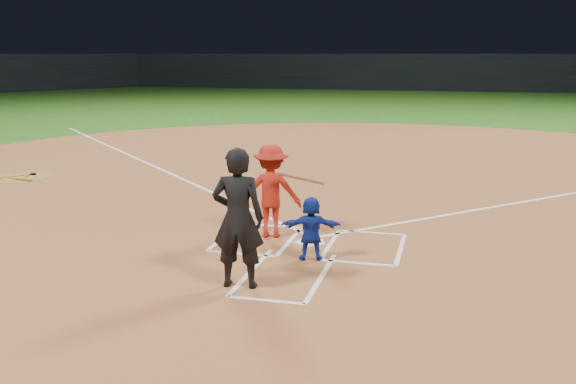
% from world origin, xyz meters
% --- Properties ---
extents(ground, '(120.00, 120.00, 0.00)m').
position_xyz_m(ground, '(0.00, 0.00, 0.00)').
color(ground, '#215515').
rests_on(ground, ground).
extents(home_plate_dirt, '(28.00, 28.00, 0.01)m').
position_xyz_m(home_plate_dirt, '(0.00, 6.00, 0.01)').
color(home_plate_dirt, brown).
rests_on(home_plate_dirt, ground).
extents(stadium_wall_far, '(80.00, 1.20, 3.20)m').
position_xyz_m(stadium_wall_far, '(0.00, 48.00, 1.60)').
color(stadium_wall_far, black).
rests_on(stadium_wall_far, ground).
extents(home_plate, '(0.60, 0.60, 0.02)m').
position_xyz_m(home_plate, '(0.00, 0.00, 0.02)').
color(home_plate, white).
rests_on(home_plate, home_plate_dirt).
extents(on_deck_circle, '(1.70, 1.70, 0.01)m').
position_xyz_m(on_deck_circle, '(-8.95, 3.93, 0.02)').
color(on_deck_circle, brown).
rests_on(on_deck_circle, home_plate_dirt).
extents(on_deck_logo, '(0.80, 0.80, 0.00)m').
position_xyz_m(on_deck_logo, '(-8.95, 3.93, 0.02)').
color(on_deck_logo, gold).
rests_on(on_deck_logo, on_deck_circle).
extents(on_deck_bat_a, '(0.41, 0.79, 0.06)m').
position_xyz_m(on_deck_bat_a, '(-8.80, 4.18, 0.05)').
color(on_deck_bat_a, '#9F673A').
rests_on(on_deck_bat_a, on_deck_circle).
extents(on_deck_bat_b, '(0.59, 0.69, 0.06)m').
position_xyz_m(on_deck_bat_b, '(-9.15, 3.83, 0.05)').
color(on_deck_bat_b, olive).
rests_on(on_deck_bat_b, on_deck_circle).
extents(on_deck_bat_c, '(0.84, 0.22, 0.06)m').
position_xyz_m(on_deck_bat_c, '(-8.65, 3.63, 0.05)').
color(on_deck_bat_c, '#986137').
rests_on(on_deck_bat_c, on_deck_circle).
extents(bat_weight_donut, '(0.19, 0.19, 0.05)m').
position_xyz_m(bat_weight_donut, '(-8.75, 4.33, 0.05)').
color(bat_weight_donut, black).
rests_on(bat_weight_donut, on_deck_circle).
extents(catcher, '(1.02, 0.51, 1.05)m').
position_xyz_m(catcher, '(0.22, -0.91, 0.54)').
color(catcher, '#122A96').
rests_on(catcher, home_plate_dirt).
extents(umpire, '(0.79, 0.57, 2.02)m').
position_xyz_m(umpire, '(-0.52, -2.36, 1.02)').
color(umpire, black).
rests_on(umpire, home_plate_dirt).
extents(chalk_markings, '(28.35, 17.32, 0.01)m').
position_xyz_m(chalk_markings, '(0.00, 5.29, 0.01)').
color(chalk_markings, white).
rests_on(chalk_markings, home_plate_dirt).
extents(batter_at_plate, '(1.58, 0.82, 1.69)m').
position_xyz_m(batter_at_plate, '(-0.78, 0.23, 0.86)').
color(batter_at_plate, '#A11E11').
rests_on(batter_at_plate, home_plate_dirt).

